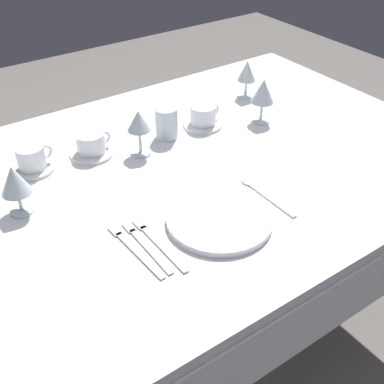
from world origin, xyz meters
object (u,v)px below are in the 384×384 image
(fork_outer, at_px, (157,242))
(coffee_cup_far, at_px, (91,142))
(coffee_cup_right, at_px, (203,114))
(spoon_soup, at_px, (261,192))
(wine_glass_left, at_px, (139,123))
(wine_glass_centre, at_px, (14,181))
(fork_salad, at_px, (133,249))
(coffee_cup_left, at_px, (32,157))
(dinner_plate, at_px, (219,219))
(fork_inner, at_px, (145,245))
(wine_glass_far, at_px, (247,73))
(wine_glass_right, at_px, (263,93))
(drink_tumbler, at_px, (166,125))

(fork_outer, height_order, coffee_cup_far, coffee_cup_far)
(coffee_cup_right, bearing_deg, spoon_soup, -103.27)
(coffee_cup_right, distance_m, wine_glass_left, 0.27)
(coffee_cup_right, relative_size, wine_glass_centre, 0.78)
(fork_salad, distance_m, coffee_cup_right, 0.63)
(coffee_cup_left, distance_m, wine_glass_centre, 0.20)
(coffee_cup_left, xyz_separation_m, coffee_cup_right, (0.56, -0.06, -0.00))
(coffee_cup_far, bearing_deg, dinner_plate, -75.68)
(fork_inner, relative_size, wine_glass_far, 1.54)
(wine_glass_left, distance_m, wine_glass_right, 0.44)
(wine_glass_centre, bearing_deg, wine_glass_far, 12.54)
(fork_inner, relative_size, wine_glass_right, 1.41)
(fork_salad, bearing_deg, wine_glass_left, 57.81)
(spoon_soup, distance_m, wine_glass_right, 0.43)
(fork_salad, distance_m, wine_glass_left, 0.44)
(spoon_soup, relative_size, wine_glass_centre, 1.50)
(coffee_cup_left, height_order, coffee_cup_far, coffee_cup_left)
(fork_inner, height_order, spoon_soup, spoon_soup)
(coffee_cup_left, bearing_deg, fork_inner, -77.79)
(fork_outer, xyz_separation_m, coffee_cup_left, (-0.13, 0.47, 0.04))
(wine_glass_centre, bearing_deg, wine_glass_right, 1.72)
(spoon_soup, distance_m, wine_glass_centre, 0.64)
(coffee_cup_left, relative_size, wine_glass_far, 0.76)
(coffee_cup_left, xyz_separation_m, coffee_cup_far, (0.18, -0.02, -0.00))
(dinner_plate, relative_size, fork_salad, 1.20)
(fork_salad, relative_size, wine_glass_far, 1.61)
(fork_inner, bearing_deg, wine_glass_centre, 123.79)
(coffee_cup_right, relative_size, wine_glass_right, 0.72)
(dinner_plate, height_order, spoon_soup, dinner_plate)
(coffee_cup_left, distance_m, drink_tumbler, 0.42)
(fork_salad, height_order, coffee_cup_left, coffee_cup_left)
(coffee_cup_left, height_order, drink_tumbler, drink_tumbler)
(coffee_cup_left, xyz_separation_m, drink_tumbler, (0.42, -0.06, 0.00))
(spoon_soup, relative_size, drink_tumbler, 2.05)
(coffee_cup_left, bearing_deg, drink_tumbler, -7.75)
(spoon_soup, distance_m, drink_tumbler, 0.41)
(wine_glass_centre, distance_m, wine_glass_left, 0.40)
(spoon_soup, bearing_deg, dinner_plate, -168.95)
(wine_glass_right, height_order, wine_glass_far, wine_glass_right)
(dinner_plate, height_order, fork_inner, dinner_plate)
(dinner_plate, xyz_separation_m, wine_glass_far, (0.52, 0.52, 0.08))
(spoon_soup, height_order, wine_glass_far, wine_glass_far)
(fork_inner, height_order, wine_glass_left, wine_glass_left)
(wine_glass_left, relative_size, wine_glass_far, 1.04)
(fork_inner, bearing_deg, dinner_plate, -8.37)
(fork_salad, relative_size, wine_glass_left, 1.56)
(spoon_soup, height_order, coffee_cup_right, coffee_cup_right)
(fork_salad, xyz_separation_m, drink_tumbler, (0.35, 0.40, 0.04))
(wine_glass_centre, xyz_separation_m, wine_glass_left, (0.40, 0.08, 0.01))
(fork_outer, height_order, wine_glass_left, wine_glass_left)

